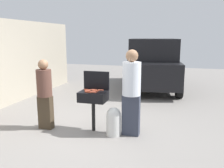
# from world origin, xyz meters

# --- Properties ---
(ground_plane) EXTENTS (24.00, 24.00, 0.00)m
(ground_plane) POSITION_xyz_m (0.00, 0.00, 0.00)
(ground_plane) COLOR gray
(house_wall_side) EXTENTS (0.24, 8.00, 2.63)m
(house_wall_side) POSITION_xyz_m (-3.16, 1.00, 1.31)
(house_wall_side) COLOR #B2A893
(house_wall_side) RESTS_ON ground
(bbq_grill) EXTENTS (0.60, 0.44, 0.91)m
(bbq_grill) POSITION_xyz_m (0.18, -0.08, 0.77)
(bbq_grill) COLOR black
(bbq_grill) RESTS_ON ground
(grill_lid_open) EXTENTS (0.60, 0.05, 0.42)m
(grill_lid_open) POSITION_xyz_m (0.18, 0.14, 1.12)
(grill_lid_open) COLOR black
(grill_lid_open) RESTS_ON bbq_grill
(hot_dog_0) EXTENTS (0.13, 0.03, 0.03)m
(hot_dog_0) POSITION_xyz_m (0.23, -0.21, 0.92)
(hot_dog_0) COLOR #B74C33
(hot_dog_0) RESTS_ON bbq_grill
(hot_dog_1) EXTENTS (0.13, 0.03, 0.03)m
(hot_dog_1) POSITION_xyz_m (0.15, 0.05, 0.92)
(hot_dog_1) COLOR #C6593D
(hot_dog_1) RESTS_ON bbq_grill
(hot_dog_2) EXTENTS (0.13, 0.04, 0.03)m
(hot_dog_2) POSITION_xyz_m (0.21, -0.15, 0.92)
(hot_dog_2) COLOR #C6593D
(hot_dog_2) RESTS_ON bbq_grill
(hot_dog_3) EXTENTS (0.13, 0.03, 0.03)m
(hot_dog_3) POSITION_xyz_m (0.23, -0.02, 0.92)
(hot_dog_3) COLOR #AD4228
(hot_dog_3) RESTS_ON bbq_grill
(hot_dog_4) EXTENTS (0.13, 0.04, 0.03)m
(hot_dog_4) POSITION_xyz_m (0.10, -0.22, 0.92)
(hot_dog_4) COLOR #AD4228
(hot_dog_4) RESTS_ON bbq_grill
(hot_dog_5) EXTENTS (0.13, 0.03, 0.03)m
(hot_dog_5) POSITION_xyz_m (0.31, 0.05, 0.92)
(hot_dog_5) COLOR #C6593D
(hot_dog_5) RESTS_ON bbq_grill
(hot_dog_6) EXTENTS (0.13, 0.04, 0.03)m
(hot_dog_6) POSITION_xyz_m (-0.01, 0.00, 0.92)
(hot_dog_6) COLOR #AD4228
(hot_dog_6) RESTS_ON bbq_grill
(hot_dog_7) EXTENTS (0.13, 0.04, 0.03)m
(hot_dog_7) POSITION_xyz_m (0.22, -0.09, 0.92)
(hot_dog_7) COLOR #AD4228
(hot_dog_7) RESTS_ON bbq_grill
(hot_dog_8) EXTENTS (0.13, 0.03, 0.03)m
(hot_dog_8) POSITION_xyz_m (0.07, -0.12, 0.92)
(hot_dog_8) COLOR #B74C33
(hot_dog_8) RESTS_ON bbq_grill
(hot_dog_9) EXTENTS (0.13, 0.03, 0.03)m
(hot_dog_9) POSITION_xyz_m (0.12, 0.01, 0.92)
(hot_dog_9) COLOR #C6593D
(hot_dog_9) RESTS_ON bbq_grill
(hot_dog_10) EXTENTS (0.13, 0.03, 0.03)m
(hot_dog_10) POSITION_xyz_m (0.04, -0.08, 0.92)
(hot_dog_10) COLOR #B74C33
(hot_dog_10) RESTS_ON bbq_grill
(propane_tank) EXTENTS (0.32, 0.32, 0.62)m
(propane_tank) POSITION_xyz_m (0.68, -0.20, 0.32)
(propane_tank) COLOR silver
(propane_tank) RESTS_ON ground
(person_left) EXTENTS (0.34, 0.34, 1.61)m
(person_left) POSITION_xyz_m (-0.93, -0.26, 0.87)
(person_left) COLOR #3F3323
(person_left) RESTS_ON ground
(person_right) EXTENTS (0.39, 0.39, 1.84)m
(person_right) POSITION_xyz_m (1.03, -0.06, 1.00)
(person_right) COLOR #333847
(person_right) RESTS_ON ground
(parked_minivan) EXTENTS (2.55, 4.63, 2.02)m
(parked_minivan) POSITION_xyz_m (0.88, 4.85, 1.03)
(parked_minivan) COLOR black
(parked_minivan) RESTS_ON ground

